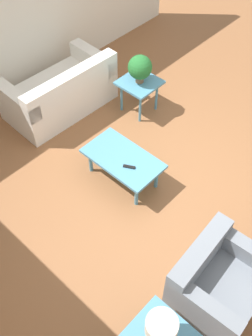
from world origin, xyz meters
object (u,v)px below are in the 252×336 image
coffee_table (123,160)px  side_table_plant (139,86)px  armchair (217,282)px  sofa (61,93)px  potted_plant (140,68)px  table_lamp (161,328)px

coffee_table → side_table_plant: size_ratio=1.83×
armchair → sofa: bearing=71.9°
coffee_table → potted_plant: size_ratio=2.37×
table_lamp → coffee_table: bearing=-38.7°
sofa → coffee_table: size_ratio=1.64×
armchair → coffee_table: (1.90, -0.54, 0.08)m
side_table_plant → table_lamp: bearing=134.3°
armchair → side_table_plant: armchair is taller
table_lamp → armchair: bearing=-92.8°
potted_plant → table_lamp: 3.81m
coffee_table → potted_plant: (0.82, -1.25, 0.43)m
sofa → side_table_plant: (-0.93, -0.83, 0.16)m
sofa → potted_plant: potted_plant is taller
sofa → potted_plant: 1.34m
side_table_plant → potted_plant: bearing=90.0°
coffee_table → sofa: bearing=-13.4°
side_table_plant → table_lamp: (-2.66, 2.73, 0.35)m
side_table_plant → potted_plant: 0.34m
sofa → potted_plant: size_ratio=3.88×
potted_plant → table_lamp: size_ratio=1.12×
sofa → armchair: 3.76m
coffee_table → side_table_plant: (0.82, -1.25, 0.09)m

